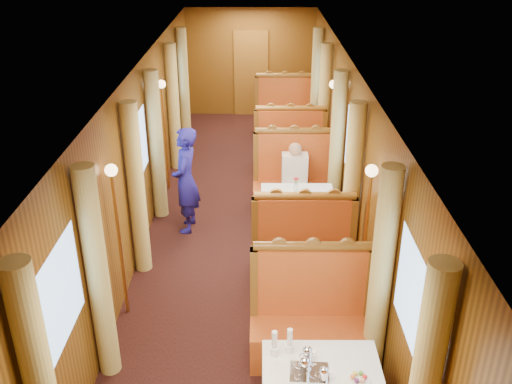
{
  "coord_description": "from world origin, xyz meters",
  "views": [
    {
      "loc": [
        0.19,
        -7.35,
        4.33
      ],
      "look_at": [
        0.15,
        -0.56,
        1.05
      ],
      "focal_mm": 40.0,
      "sensor_mm": 36.0,
      "label": 1
    }
  ],
  "objects_px": {
    "banquette_mid_fwd": "(302,250)",
    "rose_vase_far": "(289,108)",
    "banquette_far_fwd": "(289,151)",
    "passenger": "(295,172)",
    "teapot_right": "(324,375)",
    "steward": "(186,180)",
    "table_far": "(287,135)",
    "tea_tray": "(309,372)",
    "teapot_back": "(307,356)",
    "banquette_near_aft": "(311,323)",
    "rose_vase_mid": "(296,182)",
    "banquette_mid_aft": "(293,184)",
    "fruit_plate": "(359,378)",
    "table_mid": "(297,217)",
    "banquette_far_aft": "(285,116)"
  },
  "relations": [
    {
      "from": "table_mid",
      "to": "table_far",
      "type": "relative_size",
      "value": 1.0
    },
    {
      "from": "banquette_far_fwd",
      "to": "passenger",
      "type": "distance_m",
      "value": 1.72
    },
    {
      "from": "banquette_far_aft",
      "to": "steward",
      "type": "height_order",
      "value": "steward"
    },
    {
      "from": "rose_vase_far",
      "to": "table_mid",
      "type": "bearing_deg",
      "value": -90.51
    },
    {
      "from": "fruit_plate",
      "to": "rose_vase_far",
      "type": "bearing_deg",
      "value": 92.14
    },
    {
      "from": "teapot_right",
      "to": "passenger",
      "type": "bearing_deg",
      "value": 84.19
    },
    {
      "from": "table_mid",
      "to": "banquette_mid_aft",
      "type": "xyz_separation_m",
      "value": [
        0.0,
        1.01,
        0.05
      ]
    },
    {
      "from": "banquette_near_aft",
      "to": "banquette_mid_fwd",
      "type": "height_order",
      "value": "same"
    },
    {
      "from": "table_mid",
      "to": "teapot_right",
      "type": "height_order",
      "value": "teapot_right"
    },
    {
      "from": "passenger",
      "to": "teapot_right",
      "type": "bearing_deg",
      "value": -90.04
    },
    {
      "from": "banquette_near_aft",
      "to": "fruit_plate",
      "type": "height_order",
      "value": "banquette_near_aft"
    },
    {
      "from": "banquette_near_aft",
      "to": "table_mid",
      "type": "bearing_deg",
      "value": 90.0
    },
    {
      "from": "steward",
      "to": "teapot_back",
      "type": "bearing_deg",
      "value": 24.15
    },
    {
      "from": "table_far",
      "to": "teapot_back",
      "type": "xyz_separation_m",
      "value": [
        -0.13,
        -6.92,
        0.44
      ]
    },
    {
      "from": "banquette_far_fwd",
      "to": "rose_vase_far",
      "type": "relative_size",
      "value": 3.72
    },
    {
      "from": "banquette_near_aft",
      "to": "banquette_mid_aft",
      "type": "distance_m",
      "value": 3.5
    },
    {
      "from": "banquette_mid_fwd",
      "to": "table_far",
      "type": "distance_m",
      "value": 4.51
    },
    {
      "from": "banquette_mid_aft",
      "to": "teapot_back",
      "type": "height_order",
      "value": "banquette_mid_aft"
    },
    {
      "from": "teapot_right",
      "to": "banquette_far_aft",
      "type": "bearing_deg",
      "value": 84.21
    },
    {
      "from": "banquette_mid_fwd",
      "to": "teapot_back",
      "type": "bearing_deg",
      "value": -93.0
    },
    {
      "from": "table_mid",
      "to": "rose_vase_far",
      "type": "distance_m",
      "value": 3.55
    },
    {
      "from": "rose_vase_mid",
      "to": "teapot_back",
      "type": "bearing_deg",
      "value": -91.61
    },
    {
      "from": "banquette_mid_aft",
      "to": "teapot_back",
      "type": "relative_size",
      "value": 9.0
    },
    {
      "from": "teapot_right",
      "to": "teapot_back",
      "type": "xyz_separation_m",
      "value": [
        -0.12,
        0.24,
        0.01
      ]
    },
    {
      "from": "steward",
      "to": "fruit_plate",
      "type": "bearing_deg",
      "value": 28.12
    },
    {
      "from": "teapot_back",
      "to": "rose_vase_mid",
      "type": "distance_m",
      "value": 3.44
    },
    {
      "from": "banquette_mid_fwd",
      "to": "banquette_far_fwd",
      "type": "xyz_separation_m",
      "value": [
        0.0,
        3.5,
        0.0
      ]
    },
    {
      "from": "banquette_mid_fwd",
      "to": "rose_vase_far",
      "type": "bearing_deg",
      "value": 89.61
    },
    {
      "from": "banquette_far_fwd",
      "to": "rose_vase_mid",
      "type": "bearing_deg",
      "value": -90.68
    },
    {
      "from": "table_far",
      "to": "fruit_plate",
      "type": "distance_m",
      "value": 7.17
    },
    {
      "from": "table_far",
      "to": "teapot_back",
      "type": "distance_m",
      "value": 6.93
    },
    {
      "from": "banquette_near_aft",
      "to": "steward",
      "type": "distance_m",
      "value": 3.27
    },
    {
      "from": "banquette_far_fwd",
      "to": "rose_vase_far",
      "type": "bearing_deg",
      "value": 88.26
    },
    {
      "from": "banquette_near_aft",
      "to": "banquette_mid_fwd",
      "type": "relative_size",
      "value": 1.0
    },
    {
      "from": "teapot_back",
      "to": "steward",
      "type": "distance_m",
      "value": 4.03
    },
    {
      "from": "table_far",
      "to": "fruit_plate",
      "type": "bearing_deg",
      "value": -87.61
    },
    {
      "from": "steward",
      "to": "rose_vase_mid",
      "type": "bearing_deg",
      "value": 81.46
    },
    {
      "from": "rose_vase_far",
      "to": "steward",
      "type": "height_order",
      "value": "steward"
    },
    {
      "from": "rose_vase_far",
      "to": "banquette_far_aft",
      "type": "bearing_deg",
      "value": 91.75
    },
    {
      "from": "banquette_far_fwd",
      "to": "rose_vase_far",
      "type": "distance_m",
      "value": 1.14
    },
    {
      "from": "table_mid",
      "to": "banquette_mid_fwd",
      "type": "height_order",
      "value": "banquette_mid_fwd"
    },
    {
      "from": "banquette_mid_fwd",
      "to": "tea_tray",
      "type": "height_order",
      "value": "banquette_mid_fwd"
    },
    {
      "from": "tea_tray",
      "to": "teapot_back",
      "type": "distance_m",
      "value": 0.16
    },
    {
      "from": "table_far",
      "to": "teapot_right",
      "type": "distance_m",
      "value": 7.17
    },
    {
      "from": "steward",
      "to": "passenger",
      "type": "height_order",
      "value": "steward"
    },
    {
      "from": "fruit_plate",
      "to": "passenger",
      "type": "distance_m",
      "value": 4.46
    },
    {
      "from": "banquette_near_aft",
      "to": "teapot_right",
      "type": "distance_m",
      "value": 1.23
    },
    {
      "from": "teapot_right",
      "to": "rose_vase_mid",
      "type": "distance_m",
      "value": 3.67
    },
    {
      "from": "table_mid",
      "to": "passenger",
      "type": "height_order",
      "value": "passenger"
    },
    {
      "from": "steward",
      "to": "passenger",
      "type": "relative_size",
      "value": 2.14
    }
  ]
}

